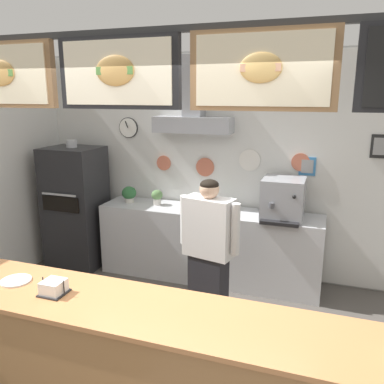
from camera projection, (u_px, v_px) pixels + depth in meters
name	position (u px, v px, depth m)	size (l,w,h in m)	color
back_wall_assembly	(223.00, 161.00, 5.03)	(5.22, 2.90, 2.85)	gray
service_counter	(110.00, 376.00, 2.60)	(4.05, 0.60, 1.09)	#B77F4C
back_prep_counter	(208.00, 245.00, 5.10)	(2.81, 0.57, 0.92)	silver
pizza_oven	(76.00, 207.00, 5.47)	(0.72, 0.67, 1.75)	#232326
shop_worker	(209.00, 258.00, 3.73)	(0.60, 0.31, 1.60)	#232328
espresso_machine	(283.00, 199.00, 4.62)	(0.47, 0.56, 0.47)	#A3A5AD
potted_oregano	(157.00, 196.00, 5.21)	(0.15, 0.15, 0.20)	beige
potted_rosemary	(129.00, 194.00, 5.32)	(0.19, 0.19, 0.22)	beige
potted_sage	(219.00, 203.00, 4.89)	(0.15, 0.15, 0.20)	beige
condiment_plate	(16.00, 281.00, 2.72)	(0.20, 0.20, 0.01)	white
napkin_holder	(54.00, 288.00, 2.55)	(0.17, 0.16, 0.10)	#262628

